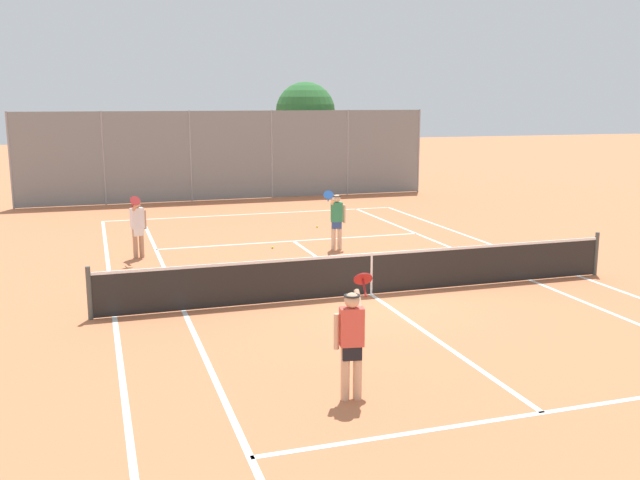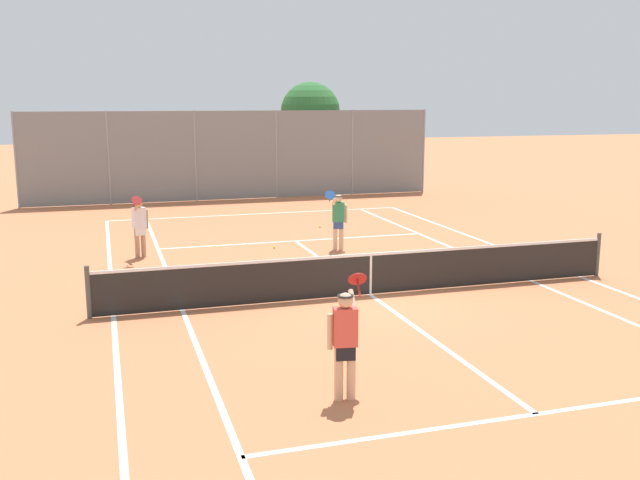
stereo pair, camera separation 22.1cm
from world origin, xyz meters
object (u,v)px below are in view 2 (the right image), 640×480
Objects in this scene: tennis_net at (371,273)px; loose_tennis_ball_0 at (274,247)px; loose_tennis_ball_5 at (311,289)px; player_near_side at (345,338)px; player_far_right at (338,218)px; loose_tennis_ball_4 at (474,263)px; loose_tennis_ball_1 at (320,227)px; tree_behind_left at (308,114)px; player_far_left at (139,224)px.

loose_tennis_ball_0 is at bearing 99.05° from tennis_net.
player_near_side is at bearing -101.61° from loose_tennis_ball_5.
player_far_right is at bearing 79.99° from tennis_net.
loose_tennis_ball_1 is at bearing 109.57° from loose_tennis_ball_4.
loose_tennis_ball_5 is (-2.56, -7.66, 0.00)m from loose_tennis_ball_1.
loose_tennis_ball_0 is at bearing 82.05° from player_near_side.
player_near_side is at bearing -104.76° from tree_behind_left.
tennis_net reaches higher than loose_tennis_ball_5.
loose_tennis_ball_0 is at bearing -128.29° from loose_tennis_ball_1.
loose_tennis_ball_5 is (-1.16, 0.74, -0.48)m from tennis_net.
player_far_right reaches higher than loose_tennis_ball_1.
player_far_left is at bearing 102.25° from player_near_side.
tree_behind_left is at bearing 75.24° from player_near_side.
tennis_net is 2.37× the size of tree_behind_left.
loose_tennis_ball_5 is (1.21, 5.89, -0.89)m from player_near_side.
tennis_net is at bearing -32.58° from loose_tennis_ball_5.
tree_behind_left reaches higher than loose_tennis_ball_1.
loose_tennis_ball_0 is (3.78, 0.10, -0.89)m from player_far_left.
player_far_right is 3.74m from loose_tennis_ball_1.
player_far_right is 4.09m from loose_tennis_ball_4.
loose_tennis_ball_5 is at bearing 78.39° from player_near_side.
loose_tennis_ball_1 is (6.06, 2.98, -0.89)m from player_far_left.
loose_tennis_ball_0 is (1.49, 10.67, -0.89)m from player_near_side.
player_near_side is 0.35× the size of tree_behind_left.
player_far_right is 26.88× the size of loose_tennis_ball_4.
player_far_left is 9.06m from loose_tennis_ball_4.
tennis_net is 5.61m from loose_tennis_ball_0.
loose_tennis_ball_5 is at bearing -53.18° from player_far_left.
player_far_right is at bearing -22.24° from loose_tennis_ball_0.
player_far_left is 5.55m from player_far_right.
player_far_right is 2.07m from loose_tennis_ball_0.
loose_tennis_ball_1 is at bearing -103.66° from tree_behind_left.
tennis_net is 8.53m from loose_tennis_ball_1.
player_near_side is at bearing -130.23° from loose_tennis_ball_4.
tennis_net is 6.76× the size of player_far_right.
tree_behind_left is (2.33, 9.57, 3.56)m from loose_tennis_ball_1.
loose_tennis_ball_0 and loose_tennis_ball_1 have the same top height.
loose_tennis_ball_1 is (2.28, 2.88, 0.00)m from loose_tennis_ball_0.
loose_tennis_ball_1 is (3.77, 13.55, -0.89)m from player_near_side.
player_far_right is at bearing -6.28° from player_far_left.
tree_behind_left is at bearing 76.34° from loose_tennis_ball_1.
loose_tennis_ball_5 is (-2.01, -4.07, -0.89)m from player_far_right.
loose_tennis_ball_1 is (1.40, 8.41, -0.48)m from tennis_net.
tennis_net is 4.21m from loose_tennis_ball_4.
loose_tennis_ball_5 is 0.01× the size of tree_behind_left.
loose_tennis_ball_5 is at bearing -165.42° from loose_tennis_ball_4.
tree_behind_left is at bearing 69.72° from loose_tennis_ball_0.
tennis_net is 7.16m from player_far_left.
player_far_left reaches higher than loose_tennis_ball_1.
tennis_net is at bearing 65.28° from player_near_side.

